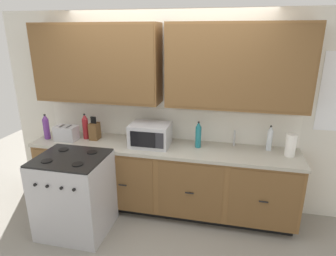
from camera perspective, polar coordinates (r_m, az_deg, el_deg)
name	(u,v)px	position (r m, az deg, el deg)	size (l,w,h in m)	color
ground_plane	(156,222)	(3.77, -2.38, -18.06)	(8.22, 8.22, 0.00)	gray
wall_unit	(165,83)	(3.56, -0.60, 8.96)	(4.49, 0.40, 2.51)	silver
counter_run	(162,177)	(3.76, -1.25, -9.75)	(3.32, 0.64, 0.90)	black
stove_range	(75,194)	(3.56, -18.00, -12.36)	(0.76, 0.68, 0.95)	#B7B7BC
microwave	(150,135)	(3.55, -3.53, -1.34)	(0.48, 0.37, 0.28)	#B7B7BC
toaster	(66,133)	(3.97, -19.50, -0.95)	(0.28, 0.18, 0.19)	#B7B7BC
knife_block	(95,131)	(3.88, -14.32, -0.55)	(0.11, 0.14, 0.31)	brown
sink_faucet	(234,138)	(3.65, 13.01, -1.94)	(0.02, 0.02, 0.20)	#B2B5BA
paper_towel_roll	(291,145)	(3.53, 23.11, -3.14)	(0.12, 0.12, 0.26)	white
bottle_violet	(46,127)	(4.09, -22.97, 0.21)	(0.08, 0.08, 0.33)	#663384
bottle_clear	(270,138)	(3.61, 19.48, -1.93)	(0.06, 0.06, 0.31)	silver
bottle_red	(85,127)	(3.93, -16.03, 0.27)	(0.08, 0.08, 0.34)	maroon
bottle_teal	(198,135)	(3.51, 6.01, -1.37)	(0.07, 0.07, 0.32)	#1E707A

